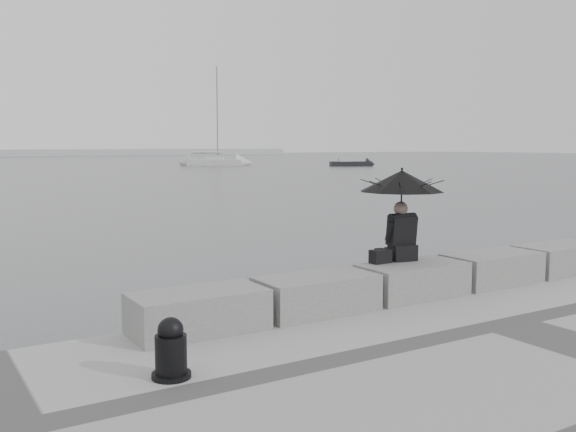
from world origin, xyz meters
TOP-DOWN VIEW (x-y plane):
  - ground at (0.00, 0.00)m, footprint 360.00×360.00m
  - stone_block_far_left at (-3.40, -0.45)m, footprint 1.60×0.80m
  - stone_block_left at (-1.70, -0.45)m, footprint 1.60×0.80m
  - stone_block_centre at (0.00, -0.45)m, footprint 1.60×0.80m
  - stone_block_right at (1.70, -0.45)m, footprint 1.60×0.80m
  - stone_block_far_right at (3.40, -0.45)m, footprint 1.60×0.80m
  - seated_person at (0.03, -0.14)m, footprint 1.26×1.26m
  - bag at (-0.39, -0.18)m, footprint 0.31×0.18m
  - mooring_bollard at (-4.24, -1.72)m, footprint 0.38×0.38m
  - sailboat_right at (29.48, 69.31)m, footprint 7.31×5.50m
  - small_motorboat at (43.26, 58.08)m, footprint 5.45×3.62m

SIDE VIEW (x-z plane):
  - ground at x=0.00m, z-range 0.00..0.00m
  - small_motorboat at x=43.26m, z-range -0.23..0.87m
  - sailboat_right at x=29.48m, z-range -5.92..6.98m
  - stone_block_far_left at x=-3.40m, z-range 0.50..1.00m
  - stone_block_left at x=-1.70m, z-range 0.50..1.00m
  - stone_block_centre at x=0.00m, z-range 0.50..1.00m
  - stone_block_right at x=1.70m, z-range 0.50..1.00m
  - stone_block_far_right at x=3.40m, z-range 0.50..1.00m
  - mooring_bollard at x=-4.24m, z-range 0.45..1.05m
  - bag at x=-0.39m, z-range 1.00..1.20m
  - seated_person at x=0.03m, z-range 1.33..2.72m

